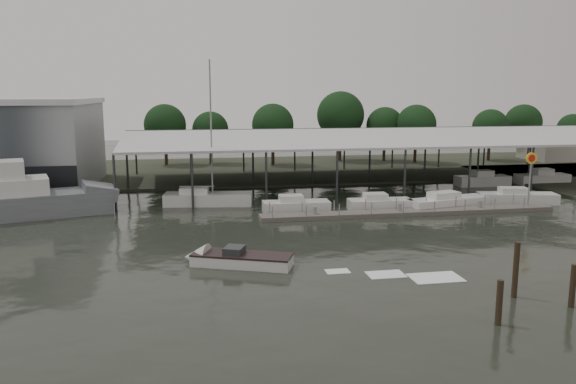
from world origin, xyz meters
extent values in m
plane|color=#242821|center=(0.00, 0.00, 0.00)|extent=(200.00, 200.00, 0.00)
cube|color=#3A3F2F|center=(0.00, 42.00, 0.10)|extent=(140.00, 30.00, 0.30)
cube|color=#313437|center=(17.00, 28.00, 6.76)|extent=(58.00, 0.40, 0.30)
cylinder|color=#313437|center=(-12.00, 16.50, 2.75)|extent=(0.24, 0.24, 5.50)
cylinder|color=#313437|center=(-12.00, 39.50, 2.75)|extent=(0.24, 0.24, 5.50)
cylinder|color=#313437|center=(46.00, 39.50, 2.75)|extent=(0.24, 0.24, 5.50)
cube|color=#5F5C54|center=(15.00, 10.00, 0.20)|extent=(28.00, 2.00, 0.40)
cylinder|color=gray|center=(2.00, 9.10, 0.80)|extent=(0.10, 0.10, 1.20)
cylinder|color=gray|center=(28.00, 10.90, 0.80)|extent=(0.10, 0.10, 1.20)
cube|color=gray|center=(14.00, 10.00, 0.70)|extent=(0.30, 0.30, 0.70)
cylinder|color=gray|center=(27.00, 10.00, 2.50)|extent=(0.16, 0.16, 5.00)
cylinder|color=yellow|center=(27.00, 10.00, 5.00)|extent=(1.10, 0.12, 1.10)
cylinder|color=red|center=(27.00, 9.93, 5.00)|extent=(0.70, 0.05, 0.70)
cube|color=gray|center=(55.00, 45.00, 2.00)|extent=(10.00, 8.00, 4.00)
cube|color=slate|center=(-20.57, 14.99, 0.90)|extent=(17.15, 9.03, 2.40)
cube|color=slate|center=(-13.59, 17.05, 1.90)|extent=(4.26, 5.07, 1.79)
cube|color=silver|center=(-21.52, 14.71, 2.69)|extent=(8.52, 5.81, 1.80)
cube|color=silver|center=(-3.20, 17.81, 0.50)|extent=(8.98, 3.80, 1.40)
cube|color=silver|center=(-4.58, 18.01, 1.40)|extent=(3.01, 2.17, 0.80)
cylinder|color=gray|center=(-2.77, 17.75, 7.68)|extent=(0.16, 0.16, 13.25)
cylinder|color=gray|center=(-4.32, 17.97, 1.90)|extent=(3.48, 0.61, 0.12)
cube|color=silver|center=(-1.80, -2.87, 0.35)|extent=(6.78, 4.26, 0.90)
cone|color=silver|center=(-4.75, -1.69, 0.35)|extent=(2.23, 2.45, 2.00)
cube|color=black|center=(-1.80, -2.87, 0.75)|extent=(6.80, 4.32, 0.12)
cube|color=#313437|center=(-2.28, -2.68, 1.00)|extent=(1.63, 1.74, 0.50)
cube|color=white|center=(4.01, -5.18, 0.02)|extent=(2.30, 1.50, 0.04)
cube|color=white|center=(6.80, -6.29, 0.02)|extent=(3.10, 2.00, 0.04)
cube|color=white|center=(9.58, -7.40, 0.02)|extent=(3.90, 2.50, 0.04)
cube|color=silver|center=(4.83, 12.86, 0.50)|extent=(6.36, 2.39, 1.10)
cube|color=silver|center=(4.33, 12.86, 1.30)|extent=(2.25, 1.67, 0.70)
cube|color=silver|center=(12.96, 12.43, 0.50)|extent=(6.17, 2.49, 1.10)
cube|color=silver|center=(12.46, 12.43, 1.30)|extent=(2.20, 1.71, 0.70)
cube|color=silver|center=(19.75, 11.99, 0.50)|extent=(8.64, 3.94, 1.10)
cube|color=silver|center=(19.25, 11.99, 1.30)|extent=(3.20, 2.20, 0.70)
cube|color=silver|center=(27.85, 13.17, 0.50)|extent=(8.04, 3.85, 1.10)
cube|color=silver|center=(27.35, 13.17, 1.30)|extent=(3.00, 2.16, 0.70)
cylinder|color=#322719|center=(14.59, -13.04, 0.86)|extent=(0.32, 0.32, 2.92)
cylinder|color=#322719|center=(9.56, -14.47, 0.83)|extent=(0.32, 0.32, 2.86)
cylinder|color=#322719|center=(12.43, -11.20, 1.27)|extent=(0.32, 0.32, 3.73)
cylinder|color=#2F2115|center=(-8.40, 49.10, 2.25)|extent=(0.50, 0.50, 4.50)
sphere|color=#163517|center=(-8.40, 49.10, 6.31)|extent=(6.31, 6.31, 6.31)
cylinder|color=#2F2115|center=(-1.62, 49.19, 1.98)|extent=(0.50, 0.50, 3.96)
sphere|color=#163517|center=(-1.62, 49.19, 5.55)|extent=(5.55, 5.55, 5.55)
cylinder|color=#2F2115|center=(7.66, 46.38, 2.27)|extent=(0.50, 0.50, 4.54)
sphere|color=#163517|center=(7.66, 46.38, 6.35)|extent=(6.35, 6.35, 6.35)
cylinder|color=#2F2115|center=(19.18, 49.78, 2.71)|extent=(0.50, 0.50, 5.42)
sphere|color=#163517|center=(19.18, 49.78, 7.58)|extent=(7.58, 7.58, 7.58)
cylinder|color=#2F2115|center=(26.09, 48.17, 2.12)|extent=(0.50, 0.50, 4.24)
sphere|color=#163517|center=(26.09, 48.17, 5.93)|extent=(5.93, 5.93, 5.93)
cylinder|color=#2F2115|center=(30.13, 45.12, 2.22)|extent=(0.50, 0.50, 4.44)
sphere|color=#163517|center=(30.13, 45.12, 6.22)|extent=(6.22, 6.22, 6.22)
cylinder|color=#2F2115|center=(43.12, 45.82, 2.03)|extent=(0.50, 0.50, 4.06)
sphere|color=#163517|center=(43.12, 45.82, 5.69)|extent=(5.69, 5.69, 5.69)
cylinder|color=#2F2115|center=(50.95, 49.03, 2.19)|extent=(0.50, 0.50, 4.39)
sphere|color=#163517|center=(50.95, 49.03, 6.14)|extent=(6.14, 6.14, 6.14)
cylinder|color=#2F2115|center=(58.89, 47.02, 1.82)|extent=(0.50, 0.50, 3.63)
sphere|color=#163517|center=(58.89, 47.02, 5.09)|extent=(5.09, 5.09, 5.09)
camera|label=1|loc=(-5.01, -38.02, 11.12)|focal=35.00mm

